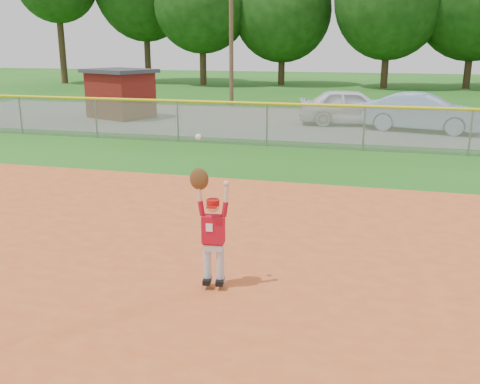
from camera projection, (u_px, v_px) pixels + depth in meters
name	position (u px, v px, depth m)	size (l,w,h in m)	color
ground	(337.00, 265.00, 8.82)	(120.00, 120.00, 0.00)	#1F5C15
clay_infield	(314.00, 366.00, 6.02)	(24.00, 16.00, 0.04)	#BF4F22
parking_strip	(368.00, 125.00, 23.71)	(44.00, 10.00, 0.03)	slate
car_white_a	(352.00, 107.00, 23.49)	(1.86, 4.63, 1.58)	white
car_blue	(423.00, 112.00, 21.75)	(1.62, 4.65, 1.53)	#84A3C4
utility_shed	(120.00, 93.00, 25.65)	(3.82, 3.47, 2.33)	#54110C
outfield_fence	(364.00, 125.00, 17.89)	(40.06, 0.10, 1.55)	gray
power_lines	(397.00, 20.00, 27.79)	(19.40, 0.24, 9.00)	#4C3823
ballplayer	(211.00, 227.00, 7.68)	(0.58, 0.26, 2.21)	silver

